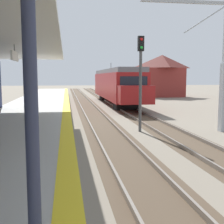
% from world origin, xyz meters
% --- Properties ---
extents(station_platform, '(5.00, 80.00, 0.91)m').
position_xyz_m(station_platform, '(-2.50, 16.00, 0.45)').
color(station_platform, '#A8A8A3').
rests_on(station_platform, ground).
extents(track_pair_nearest_platform, '(2.34, 120.00, 0.16)m').
position_xyz_m(track_pair_nearest_platform, '(1.90, 20.00, 0.05)').
color(track_pair_nearest_platform, '#4C3D2D').
rests_on(track_pair_nearest_platform, ground).
extents(track_pair_middle, '(2.34, 120.00, 0.16)m').
position_xyz_m(track_pair_middle, '(5.30, 20.00, 0.05)').
color(track_pair_middle, '#4C3D2D').
rests_on(track_pair_middle, ground).
extents(approaching_train, '(2.93, 19.60, 4.76)m').
position_xyz_m(approaching_train, '(5.30, 33.68, 2.18)').
color(approaching_train, maroon).
rests_on(approaching_train, ground).
extents(rail_signal_post, '(0.32, 0.34, 5.20)m').
position_xyz_m(rail_signal_post, '(3.77, 16.76, 3.19)').
color(rail_signal_post, '#4C4C4C').
rests_on(rail_signal_post, ground).
extents(catenary_pylon_far_side, '(5.00, 0.40, 7.50)m').
position_xyz_m(catenary_pylon_far_side, '(8.05, 16.11, 3.60)').
color(catenary_pylon_far_side, '#9EA3A8').
rests_on(catenary_pylon_far_side, ground).
extents(distant_trackside_house, '(6.60, 5.28, 6.40)m').
position_xyz_m(distant_trackside_house, '(14.46, 45.43, 3.34)').
color(distant_trackside_house, maroon).
rests_on(distant_trackside_house, ground).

